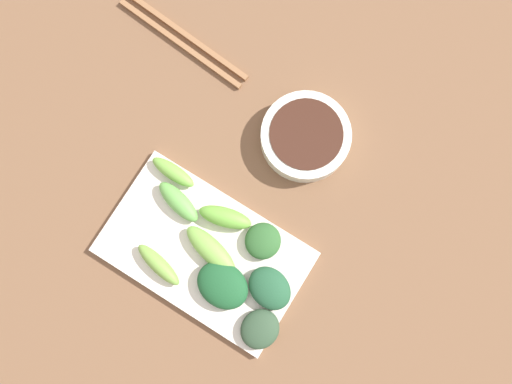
{
  "coord_description": "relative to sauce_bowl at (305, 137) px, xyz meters",
  "views": [
    {
      "loc": [
        0.06,
        0.08,
        0.79
      ],
      "look_at": [
        -0.03,
        0.02,
        0.05
      ],
      "focal_mm": 37.47,
      "sensor_mm": 36.0,
      "label": 1
    }
  ],
  "objects": [
    {
      "name": "broccoli_leafy_3",
      "position": [
        0.21,
        0.07,
        0.01
      ],
      "size": [
        0.07,
        0.08,
        0.03
      ],
      "primitive_type": "ellipsoid",
      "rotation": [
        0.0,
        0.0,
        -0.28
      ],
      "color": "#215133",
      "rests_on": "serving_plate"
    },
    {
      "name": "broccoli_leafy_6",
      "position": [
        0.27,
        0.09,
        0.0
      ],
      "size": [
        0.06,
        0.06,
        0.02
      ],
      "primitive_type": "ellipsoid",
      "rotation": [
        0.0,
        0.0,
        -0.18
      ],
      "color": "#2E4730",
      "rests_on": "serving_plate"
    },
    {
      "name": "broccoli_stalk_8",
      "position": [
        0.21,
        -0.03,
        0.01
      ],
      "size": [
        0.05,
        0.1,
        0.02
      ],
      "primitive_type": "ellipsoid",
      "rotation": [
        0.0,
        0.0,
        -0.22
      ],
      "color": "#76AE46",
      "rests_on": "serving_plate"
    },
    {
      "name": "serving_plate",
      "position": [
        0.22,
        -0.03,
        -0.01
      ],
      "size": [
        0.17,
        0.28,
        0.01
      ],
      "primitive_type": "cube",
      "color": "silver",
      "rests_on": "tabletop"
    },
    {
      "name": "broccoli_stalk_1",
      "position": [
        0.18,
        -0.1,
        0.01
      ],
      "size": [
        0.04,
        0.08,
        0.02
      ],
      "primitive_type": "ellipsoid",
      "rotation": [
        0.0,
        0.0,
        -0.24
      ],
      "color": "#60A549",
      "rests_on": "serving_plate"
    },
    {
      "name": "broccoli_leafy_2",
      "position": [
        0.24,
        0.01,
        0.01
      ],
      "size": [
        0.07,
        0.08,
        0.03
      ],
      "primitive_type": "ellipsoid",
      "rotation": [
        0.0,
        0.0,
        -0.07
      ],
      "color": "#1B512A",
      "rests_on": "serving_plate"
    },
    {
      "name": "broccoli_leafy_5",
      "position": [
        0.16,
        0.03,
        0.0
      ],
      "size": [
        0.06,
        0.06,
        0.02
      ],
      "primitive_type": "ellipsoid",
      "rotation": [
        0.0,
        0.0,
        0.16
      ],
      "color": "#2B5B2A",
      "rests_on": "serving_plate"
    },
    {
      "name": "broccoli_stalk_0",
      "position": [
        0.27,
        -0.08,
        0.0
      ],
      "size": [
        0.04,
        0.08,
        0.02
      ],
      "primitive_type": "ellipsoid",
      "rotation": [
        0.0,
        0.0,
        -0.21
      ],
      "color": "#73A342",
      "rests_on": "serving_plate"
    },
    {
      "name": "broccoli_stalk_4",
      "position": [
        0.16,
        -0.04,
        0.01
      ],
      "size": [
        0.05,
        0.08,
        0.03
      ],
      "primitive_type": "ellipsoid",
      "rotation": [
        0.0,
        0.0,
        0.28
      ],
      "color": "#6BB03E",
      "rests_on": "serving_plate"
    },
    {
      "name": "chopsticks",
      "position": [
        -0.04,
        -0.24,
        -0.01
      ],
      "size": [
        0.04,
        0.23,
        0.01
      ],
      "rotation": [
        0.0,
        0.0,
        -0.09
      ],
      "color": "#8F633F",
      "rests_on": "tabletop"
    },
    {
      "name": "broccoli_stalk_7",
      "position": [
        0.15,
        -0.13,
        0.0
      ],
      "size": [
        0.02,
        0.07,
        0.02
      ],
      "primitive_type": "ellipsoid",
      "rotation": [
        0.0,
        0.0,
        -0.03
      ],
      "color": "#70AC42",
      "rests_on": "serving_plate"
    },
    {
      "name": "sauce_bowl",
      "position": [
        0.0,
        0.0,
        0.0
      ],
      "size": [
        0.13,
        0.13,
        0.03
      ],
      "color": "silver",
      "rests_on": "tabletop"
    },
    {
      "name": "tabletop",
      "position": [
        0.14,
        -0.04,
        -0.03
      ],
      "size": [
        2.1,
        2.1,
        0.02
      ],
      "primitive_type": "cube",
      "color": "brown",
      "rests_on": "ground"
    }
  ]
}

